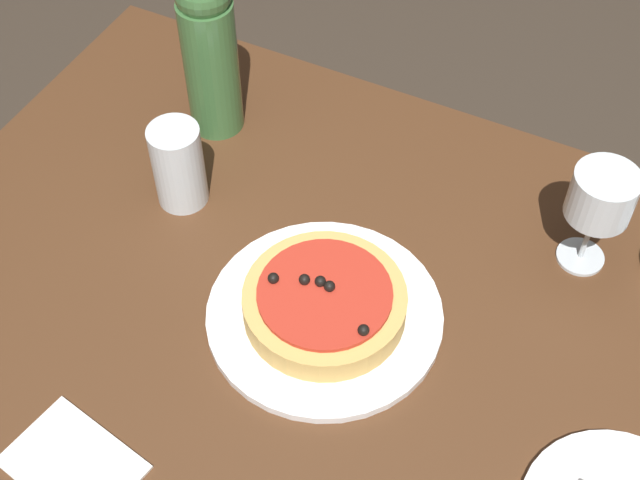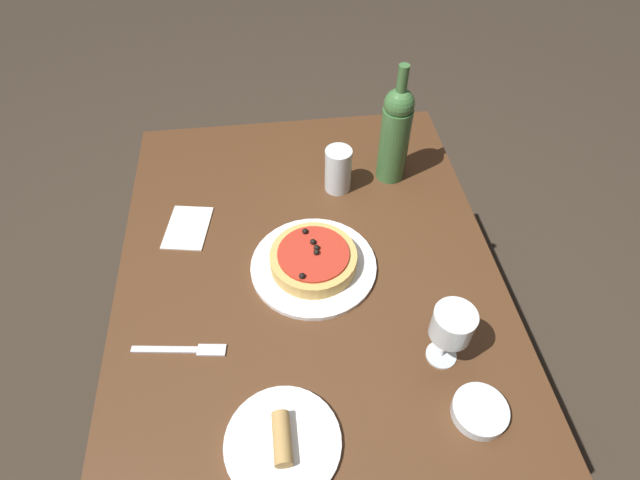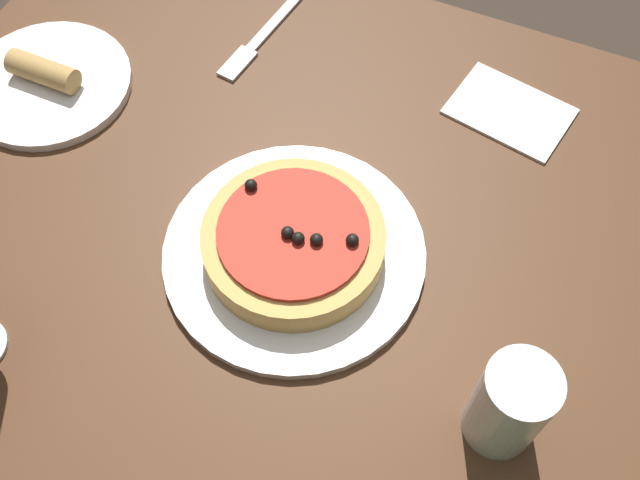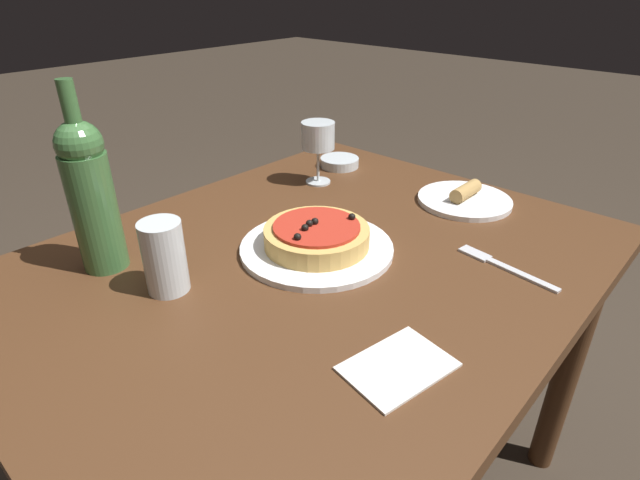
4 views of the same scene
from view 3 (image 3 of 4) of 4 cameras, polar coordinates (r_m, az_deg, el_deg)
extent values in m
plane|color=#382D23|center=(1.50, -0.22, -14.58)|extent=(14.00, 14.00, 0.00)
cube|color=#4C2D19|center=(0.86, -0.38, -1.60)|extent=(1.12, 0.88, 0.03)
cylinder|color=#4C2D19|center=(1.50, -12.05, 10.25)|extent=(0.06, 0.06, 0.68)
cylinder|color=white|center=(0.83, -1.97, -1.00)|extent=(0.29, 0.29, 0.01)
cylinder|color=tan|center=(0.81, -2.02, -0.16)|extent=(0.20, 0.20, 0.04)
cylinder|color=#B72D1E|center=(0.79, -2.07, 0.62)|extent=(0.16, 0.16, 0.01)
sphere|color=black|center=(0.82, -5.29, 4.18)|extent=(0.01, 0.01, 0.01)
sphere|color=black|center=(0.78, 2.54, 0.12)|extent=(0.01, 0.01, 0.01)
sphere|color=black|center=(0.79, -2.49, 0.56)|extent=(0.01, 0.01, 0.01)
sphere|color=black|center=(0.78, -0.27, 0.02)|extent=(0.01, 0.01, 0.01)
sphere|color=black|center=(0.78, -1.68, 0.13)|extent=(0.01, 0.01, 0.01)
cylinder|color=silver|center=(0.72, 14.25, -12.11)|extent=(0.07, 0.07, 0.12)
cube|color=silver|center=(1.07, -3.24, 16.48)|extent=(0.03, 0.14, 0.00)
cube|color=silver|center=(1.02, -6.31, 13.21)|extent=(0.03, 0.06, 0.00)
cylinder|color=white|center=(1.04, -19.98, 11.14)|extent=(0.21, 0.21, 0.01)
cylinder|color=#B2894C|center=(1.03, -20.35, 11.96)|extent=(0.09, 0.03, 0.03)
cube|color=silver|center=(0.99, 14.25, 9.49)|extent=(0.16, 0.13, 0.00)
camera|label=1|loc=(1.05, -7.90, 69.29)|focal=50.00mm
camera|label=2|loc=(1.02, -71.12, 47.67)|focal=28.00mm
camera|label=4|loc=(1.05, 53.12, 25.79)|focal=28.00mm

